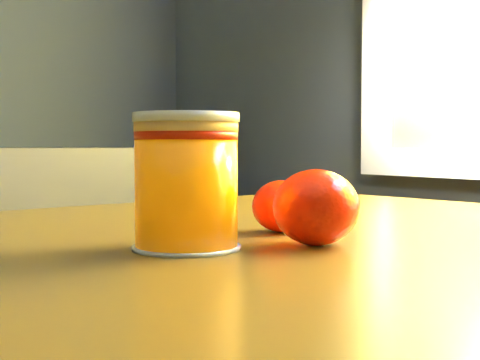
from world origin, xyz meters
TOP-DOWN VIEW (x-y plane):
  - table at (0.94, 0.25)m, footprint 1.16×0.86m
  - juice_glass at (0.88, 0.19)m, footprint 0.09×0.09m
  - orange_front at (0.99, 0.15)m, footprint 0.10×0.10m
  - orange_back at (1.02, 0.23)m, footprint 0.07×0.07m

SIDE VIEW (x-z plane):
  - table at x=0.94m, z-range 0.30..1.12m
  - orange_back at x=1.02m, z-range 0.82..0.87m
  - orange_front at x=0.99m, z-range 0.82..0.89m
  - juice_glass at x=0.88m, z-range 0.82..0.93m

